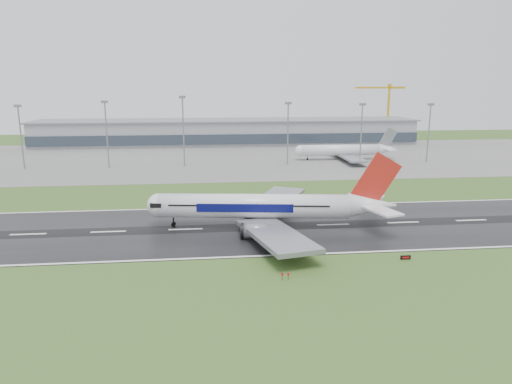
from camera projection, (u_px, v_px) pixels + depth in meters
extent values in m
plane|color=#34551F|center=(261.00, 227.00, 125.44)|extent=(520.00, 520.00, 0.00)
cube|color=black|center=(261.00, 227.00, 125.43)|extent=(400.00, 45.00, 0.10)
cube|color=slate|center=(233.00, 157.00, 246.59)|extent=(400.00, 130.00, 0.08)
cube|color=gray|center=(228.00, 132.00, 303.08)|extent=(240.00, 36.00, 15.00)
cylinder|color=gray|center=(21.00, 139.00, 209.27)|extent=(0.64, 0.64, 27.83)
cylinder|color=gray|center=(107.00, 136.00, 212.96)|extent=(0.64, 0.64, 29.49)
cylinder|color=gray|center=(183.00, 133.00, 216.32)|extent=(0.64, 0.64, 31.52)
cylinder|color=gray|center=(288.00, 135.00, 221.72)|extent=(0.64, 0.64, 28.58)
cylinder|color=gray|center=(361.00, 135.00, 225.51)|extent=(0.64, 0.64, 27.86)
cylinder|color=gray|center=(429.00, 134.00, 229.06)|extent=(0.64, 0.64, 27.69)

